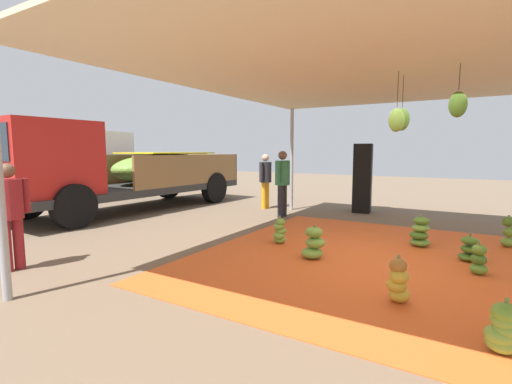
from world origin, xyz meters
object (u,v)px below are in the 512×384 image
Objects in this scene: banana_bunch_8 at (314,244)px; worker_2 at (282,179)px; banana_bunch_7 at (420,233)px; worker_0 at (10,209)px; banana_bunch_0 at (504,329)px; banana_bunch_4 at (280,232)px; banana_bunch_1 at (469,250)px; speaker_stack at (363,178)px; banana_bunch_2 at (509,233)px; banana_bunch_6 at (479,260)px; cargo_truck_far at (136,164)px; cargo_truck_main at (121,170)px; worker_1 at (265,177)px; banana_bunch_3 at (398,282)px.

worker_2 reaches higher than banana_bunch_8.
worker_0 reaches higher than banana_bunch_7.
banana_bunch_4 is at bearing 55.32° from banana_bunch_0.
banana_bunch_1 is 4.71m from speaker_stack.
banana_bunch_4 is 0.34× the size of worker_0.
banana_bunch_0 is at bearing 175.88° from banana_bunch_2.
banana_bunch_4 reaches higher than banana_bunch_6.
cargo_truck_far is at bearing 69.21° from banana_bunch_6.
banana_bunch_4 is 4.26m from worker_0.
speaker_stack is (3.81, 2.67, 0.77)m from banana_bunch_1.
cargo_truck_main is at bearing 110.18° from worker_2.
speaker_stack reaches higher than banana_bunch_1.
banana_bunch_8 is at bearing 141.08° from banana_bunch_7.
cargo_truck_main is 1.06× the size of cargo_truck_far.
banana_bunch_7 is (1.15, -2.25, 0.02)m from banana_bunch_4.
cargo_truck_far is 4.41× the size of worker_0.
banana_bunch_1 is 2.40m from banana_bunch_8.
banana_bunch_1 is 12.84m from cargo_truck_far.
cargo_truck_main is (-0.94, 9.14, 0.92)m from banana_bunch_2.
speaker_stack is (1.83, -1.58, -0.04)m from worker_2.
cargo_truck_far is at bearing 88.64° from speaker_stack.
banana_bunch_2 reaches higher than banana_bunch_1.
cargo_truck_far is 3.97× the size of worker_2.
banana_bunch_6 reaches higher than banana_bunch_1.
banana_bunch_2 is at bearing -105.42° from worker_1.
banana_bunch_6 is 0.27× the size of worker_2.
worker_1 is (5.81, 5.60, 0.73)m from banana_bunch_0.
worker_1 is at bearing 62.44° from banana_bunch_7.
banana_bunch_6 is (1.59, -0.79, -0.05)m from banana_bunch_3.
worker_2 is 0.90× the size of speaker_stack.
banana_bunch_8 is 4.51m from worker_0.
speaker_stack reaches higher than banana_bunch_6.
banana_bunch_3 is at bearing 163.17° from banana_bunch_1.
banana_bunch_1 is at bearing -114.88° from worker_2.
worker_1 is (4.05, 3.18, 0.71)m from banana_bunch_8.
speaker_stack is at bearing -4.61° from banana_bunch_4.
speaker_stack is (2.47, 3.25, 0.70)m from banana_bunch_2.
cargo_truck_main is at bearing 71.67° from banana_bunch_3.
banana_bunch_0 is 0.29× the size of worker_1.
worker_0 is at bearing 132.40° from banana_bunch_7.
worker_1 is at bearing -2.72° from worker_0.
worker_2 reaches higher than banana_bunch_7.
cargo_truck_far is 3.56× the size of speaker_stack.
banana_bunch_2 is 1.55m from banana_bunch_7.
banana_bunch_4 is 0.27× the size of speaker_stack.
worker_1 reaches higher than banana_bunch_4.
cargo_truck_main is (1.49, 6.42, 0.94)m from banana_bunch_8.
banana_bunch_2 is 6.16m from worker_1.
worker_0 is (-7.88, -6.50, -0.27)m from cargo_truck_far.
worker_1 is (3.52, 2.30, 0.72)m from banana_bunch_4.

